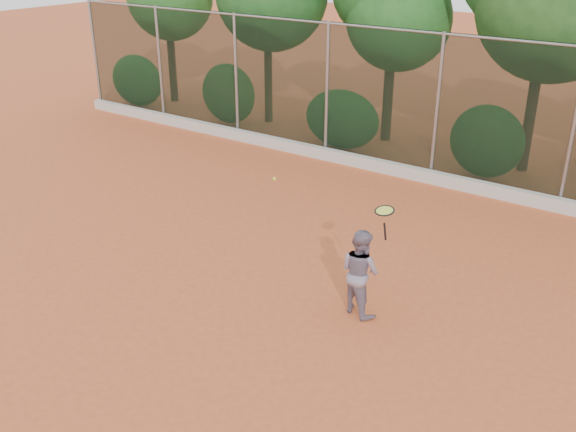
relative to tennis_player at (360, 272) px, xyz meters
The scene contains 6 objects.
ground 1.84m from the tennis_player, 148.46° to the right, with size 80.00×80.00×0.00m, color #C75A2F.
concrete_curb 6.13m from the tennis_player, 103.71° to the left, with size 24.00×0.20×0.30m, color beige.
tennis_player is the anchor object (origin of this frame).
chainlink_fence 6.38m from the tennis_player, 103.32° to the left, with size 24.09×0.09×3.50m.
tennis_racket 1.27m from the tennis_player, 22.02° to the right, with size 0.34×0.34×0.54m.
tennis_ball_in_flight 2.27m from the tennis_player, 166.22° to the left, with size 0.07×0.07×0.07m.
Camera 1 is at (5.54, -6.88, 5.59)m, focal length 40.00 mm.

